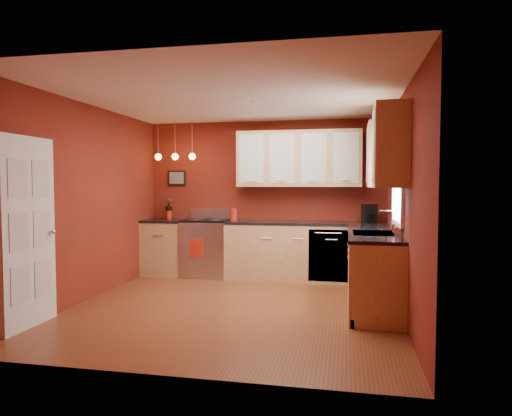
% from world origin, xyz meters
% --- Properties ---
extents(floor, '(4.20, 4.20, 0.00)m').
position_xyz_m(floor, '(0.00, 0.00, 0.00)').
color(floor, brown).
rests_on(floor, ground).
extents(ceiling, '(4.00, 4.20, 0.02)m').
position_xyz_m(ceiling, '(0.00, 0.00, 2.60)').
color(ceiling, white).
rests_on(ceiling, wall_back).
extents(wall_back, '(4.00, 0.02, 2.60)m').
position_xyz_m(wall_back, '(0.00, 2.10, 1.30)').
color(wall_back, maroon).
rests_on(wall_back, floor).
extents(wall_front, '(4.00, 0.02, 2.60)m').
position_xyz_m(wall_front, '(0.00, -2.10, 1.30)').
color(wall_front, maroon).
rests_on(wall_front, floor).
extents(wall_left, '(0.02, 4.20, 2.60)m').
position_xyz_m(wall_left, '(-2.00, 0.00, 1.30)').
color(wall_left, maroon).
rests_on(wall_left, floor).
extents(wall_right, '(0.02, 4.20, 2.60)m').
position_xyz_m(wall_right, '(2.00, 0.00, 1.30)').
color(wall_right, maroon).
rests_on(wall_right, floor).
extents(base_cabinets_back_left, '(0.70, 0.60, 0.90)m').
position_xyz_m(base_cabinets_back_left, '(-1.65, 1.80, 0.45)').
color(base_cabinets_back_left, '#E5B17B').
rests_on(base_cabinets_back_left, floor).
extents(base_cabinets_back_right, '(2.54, 0.60, 0.90)m').
position_xyz_m(base_cabinets_back_right, '(0.73, 1.80, 0.45)').
color(base_cabinets_back_right, '#E5B17B').
rests_on(base_cabinets_back_right, floor).
extents(base_cabinets_right, '(0.60, 2.10, 0.90)m').
position_xyz_m(base_cabinets_right, '(1.70, 0.45, 0.45)').
color(base_cabinets_right, '#E5B17B').
rests_on(base_cabinets_right, floor).
extents(counter_back_left, '(0.70, 0.62, 0.04)m').
position_xyz_m(counter_back_left, '(-1.65, 1.80, 0.92)').
color(counter_back_left, black).
rests_on(counter_back_left, base_cabinets_back_left).
extents(counter_back_right, '(2.54, 0.62, 0.04)m').
position_xyz_m(counter_back_right, '(0.73, 1.80, 0.92)').
color(counter_back_right, black).
rests_on(counter_back_right, base_cabinets_back_right).
extents(counter_right, '(0.62, 2.10, 0.04)m').
position_xyz_m(counter_right, '(1.70, 0.45, 0.92)').
color(counter_right, black).
rests_on(counter_right, base_cabinets_right).
extents(gas_range, '(0.76, 0.64, 1.11)m').
position_xyz_m(gas_range, '(-0.92, 1.80, 0.48)').
color(gas_range, '#BCBCC1').
rests_on(gas_range, floor).
extents(dishwasher_front, '(0.60, 0.02, 0.80)m').
position_xyz_m(dishwasher_front, '(1.10, 1.51, 0.45)').
color(dishwasher_front, '#BCBCC1').
rests_on(dishwasher_front, base_cabinets_back_right).
extents(sink, '(0.50, 0.70, 0.33)m').
position_xyz_m(sink, '(1.70, 0.30, 0.92)').
color(sink, gray).
rests_on(sink, counter_right).
extents(window, '(0.06, 1.02, 1.22)m').
position_xyz_m(window, '(1.97, 0.30, 1.69)').
color(window, white).
rests_on(window, wall_right).
extents(door_left_wall, '(0.12, 0.82, 2.05)m').
position_xyz_m(door_left_wall, '(-1.97, -1.20, 1.03)').
color(door_left_wall, white).
rests_on(door_left_wall, floor).
extents(upper_cabinets_back, '(2.00, 0.35, 0.90)m').
position_xyz_m(upper_cabinets_back, '(0.60, 1.93, 1.95)').
color(upper_cabinets_back, '#E5B17B').
rests_on(upper_cabinets_back, wall_back).
extents(upper_cabinets_right, '(0.35, 1.95, 0.90)m').
position_xyz_m(upper_cabinets_right, '(1.82, 0.32, 1.95)').
color(upper_cabinets_right, '#E5B17B').
rests_on(upper_cabinets_right, wall_right).
extents(wall_picture, '(0.32, 0.03, 0.26)m').
position_xyz_m(wall_picture, '(-1.55, 2.08, 1.65)').
color(wall_picture, black).
rests_on(wall_picture, wall_back).
extents(pendant_lights, '(0.71, 0.11, 0.66)m').
position_xyz_m(pendant_lights, '(-1.45, 1.75, 2.01)').
color(pendant_lights, gray).
rests_on(pendant_lights, ceiling).
extents(red_canister, '(0.13, 0.13, 0.20)m').
position_xyz_m(red_canister, '(-0.45, 1.76, 1.04)').
color(red_canister, '#B52313').
rests_on(red_canister, counter_back_right).
extents(red_vase, '(0.09, 0.09, 0.15)m').
position_xyz_m(red_vase, '(-1.64, 1.91, 1.01)').
color(red_vase, '#B52313').
rests_on(red_vase, counter_back_left).
extents(flowers, '(0.13, 0.13, 0.23)m').
position_xyz_m(flowers, '(-1.64, 1.91, 1.18)').
color(flowers, '#B52313').
rests_on(flowers, red_vase).
extents(coffee_maker, '(0.24, 0.24, 0.29)m').
position_xyz_m(coffee_maker, '(1.72, 1.82, 1.08)').
color(coffee_maker, black).
rests_on(coffee_maker, counter_back_right).
extents(soap_pump, '(0.09, 0.09, 0.17)m').
position_xyz_m(soap_pump, '(1.95, -0.06, 1.02)').
color(soap_pump, white).
rests_on(soap_pump, counter_right).
extents(dish_towel, '(0.22, 0.01, 0.30)m').
position_xyz_m(dish_towel, '(-1.00, 1.47, 0.52)').
color(dish_towel, '#B52313').
rests_on(dish_towel, gas_range).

